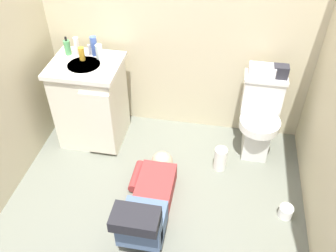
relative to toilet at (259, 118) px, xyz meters
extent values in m
cube|color=#63675B|center=(-0.79, -0.71, -0.39)|extent=(2.89, 2.94, 0.04)
cube|color=#C4B995|center=(-0.79, 0.29, 0.83)|extent=(2.55, 0.08, 2.40)
cube|color=silver|center=(0.00, -0.04, -0.18)|extent=(0.22, 0.30, 0.38)
cylinder|color=silver|center=(0.00, -0.10, 0.01)|extent=(0.35, 0.35, 0.08)
cube|color=silver|center=(0.00, 0.09, 0.18)|extent=(0.34, 0.17, 0.34)
cube|color=silver|center=(0.00, 0.09, 0.37)|extent=(0.36, 0.19, 0.03)
cube|color=beige|center=(-1.53, -0.10, 0.02)|extent=(0.56, 0.48, 0.78)
cube|color=silver|center=(-1.53, -0.10, 0.43)|extent=(0.60, 0.52, 0.04)
cylinder|color=silver|center=(-1.53, -0.12, 0.43)|extent=(0.28, 0.28, 0.05)
cube|color=beige|center=(-1.38, -0.35, 0.00)|extent=(0.26, 0.03, 0.66)
cylinder|color=silver|center=(-1.53, 0.04, 0.50)|extent=(0.02, 0.02, 0.10)
cube|color=maroon|center=(-0.80, -0.76, -0.28)|extent=(0.29, 0.52, 0.17)
sphere|color=tan|center=(-0.80, -0.43, -0.27)|extent=(0.19, 0.19, 0.19)
cube|color=#475D7C|center=(-0.80, -1.12, -0.19)|extent=(0.31, 0.28, 0.20)
cube|color=#475D7C|center=(-0.80, -1.26, -0.07)|extent=(0.31, 0.12, 0.32)
cube|color=black|center=(-0.80, -1.30, 0.11)|extent=(0.31, 0.19, 0.09)
cylinder|color=maroon|center=(-0.99, -0.60, -0.31)|extent=(0.08, 0.30, 0.08)
cube|color=silver|center=(-0.04, 0.09, 0.43)|extent=(0.22, 0.11, 0.10)
cube|color=#26262D|center=(0.11, 0.09, 0.44)|extent=(0.12, 0.09, 0.11)
cylinder|color=#489155|center=(-1.72, 0.02, 0.52)|extent=(0.06, 0.06, 0.13)
cylinder|color=black|center=(-1.72, 0.02, 0.60)|extent=(0.02, 0.02, 0.04)
cylinder|color=white|center=(-1.63, 0.03, 0.54)|extent=(0.04, 0.04, 0.17)
cylinder|color=gold|center=(-1.56, -0.04, 0.51)|extent=(0.05, 0.05, 0.12)
cylinder|color=#4563B7|center=(-1.48, 0.05, 0.54)|extent=(0.06, 0.06, 0.17)
cylinder|color=silver|center=(-1.43, 0.01, 0.52)|extent=(0.06, 0.06, 0.13)
cylinder|color=white|center=(-0.30, -0.32, -0.26)|extent=(0.11, 0.11, 0.23)
cylinder|color=white|center=(0.25, -0.75, -0.32)|extent=(0.11, 0.11, 0.10)
camera|label=1|loc=(-0.36, -2.60, 2.05)|focal=38.80mm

